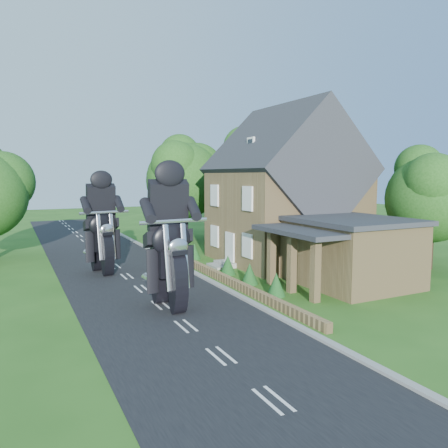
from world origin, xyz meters
name	(u,v)px	position (x,y,z in m)	size (l,w,h in m)	color
ground	(161,305)	(0.00, 0.00, 0.00)	(120.00, 120.00, 0.00)	#265417
road	(161,305)	(0.00, 0.00, 0.01)	(7.00, 80.00, 0.02)	black
kerb	(235,294)	(3.65, 0.00, 0.06)	(0.30, 80.00, 0.12)	gray
garden_wall	(205,269)	(4.30, 5.00, 0.20)	(0.30, 22.00, 0.40)	#9A7C4E
house	(285,195)	(10.49, 6.00, 4.34)	(9.54, 8.64, 10.24)	#9A7C4E
annex	(349,251)	(9.87, -0.80, 1.77)	(7.05, 5.94, 3.44)	#9A7C4E
tree_annex_side	(434,191)	(17.13, 0.10, 4.69)	(5.64, 5.20, 7.48)	black
tree_house_right	(333,181)	(16.65, 8.62, 5.19)	(6.51, 6.00, 8.40)	black
tree_behind_house	(255,168)	(14.18, 16.14, 6.23)	(7.81, 7.20, 10.08)	black
tree_behind_left	(188,174)	(8.16, 17.13, 5.73)	(6.94, 6.40, 9.16)	black
shrub_a	(276,284)	(5.30, -1.00, 0.55)	(0.90, 0.90, 1.10)	#133C16
shrub_b	(250,274)	(5.30, 1.50, 0.55)	(0.90, 0.90, 1.10)	#133C16
shrub_c	(228,265)	(5.30, 4.00, 0.55)	(0.90, 0.90, 1.10)	#133C16
shrub_d	(194,251)	(5.30, 9.00, 0.55)	(0.90, 0.90, 1.10)	#133C16
shrub_e	(181,246)	(5.30, 11.50, 0.55)	(0.90, 0.90, 1.10)	#133C16
shrub_f	(170,241)	(5.30, 14.00, 0.55)	(0.90, 0.90, 1.10)	#133C16
motorcycle_lead	(169,287)	(0.19, -0.64, 0.93)	(0.51, 2.00, 1.86)	black
motorcycle_follow	(103,258)	(-1.04, 7.36, 0.88)	(0.48, 1.89, 1.76)	black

